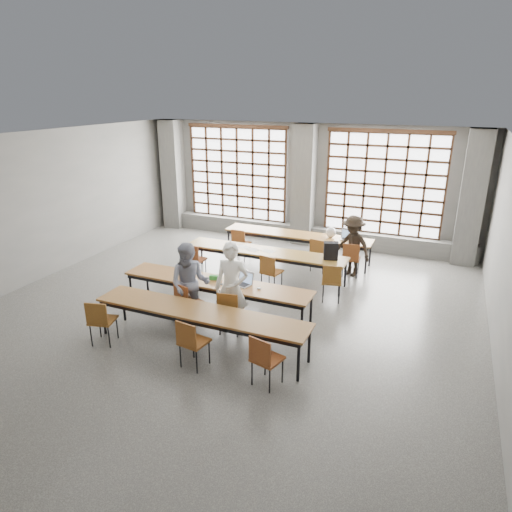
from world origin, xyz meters
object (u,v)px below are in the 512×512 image
at_px(student_female, 190,284).
at_px(backpack, 331,251).
at_px(chair_near_right, 264,356).
at_px(chair_mid_centre, 270,269).
at_px(chair_front_right, 229,308).
at_px(mouse, 259,288).
at_px(chair_near_left, 100,318).
at_px(laptop_back, 348,237).
at_px(chair_mid_right, 332,279).
at_px(plastic_bag, 331,232).
at_px(chair_front_left, 186,300).
at_px(laptop_front, 244,281).
at_px(phone, 222,284).
at_px(student_back, 353,246).
at_px(student_male, 232,288).
at_px(green_box, 216,278).
at_px(desk_row_a, 297,236).
at_px(red_pouch, 103,318).
at_px(chair_back_left, 240,241).
at_px(chair_mid_left, 194,257).
at_px(chair_near_mid, 191,339).
at_px(chair_back_mid, 319,252).
at_px(desk_row_b, 265,253).
at_px(desk_row_d, 200,314).
at_px(desk_row_c, 216,284).
at_px(chair_back_right, 351,256).

bearing_deg(student_female, backpack, 32.81).
bearing_deg(chair_near_right, chair_mid_centre, 110.17).
height_order(chair_front_right, mouse, chair_front_right).
distance_m(chair_near_left, laptop_back, 6.55).
distance_m(chair_mid_right, plastic_bag, 2.39).
bearing_deg(chair_mid_right, chair_front_left, -137.55).
relative_size(laptop_front, phone, 3.32).
bearing_deg(student_back, backpack, -81.85).
xyz_separation_m(student_male, backpack, (1.19, 2.69, 0.04)).
bearing_deg(green_box, chair_near_left, -123.07).
height_order(desk_row_a, chair_front_left, chair_front_left).
bearing_deg(chair_mid_right, red_pouch, -135.35).
bearing_deg(chair_back_left, chair_near_left, -94.69).
distance_m(desk_row_a, backpack, 2.05).
distance_m(chair_back_left, plastic_bag, 2.42).
bearing_deg(chair_mid_centre, student_female, -113.66).
xyz_separation_m(student_back, mouse, (-1.13, -3.26, -0.01)).
relative_size(mouse, green_box, 0.39).
bearing_deg(chair_near_left, chair_mid_centre, 60.64).
relative_size(chair_mid_left, chair_front_right, 1.00).
xyz_separation_m(chair_front_right, chair_near_mid, (-0.07, -1.26, 0.00)).
distance_m(chair_back_mid, chair_mid_left, 3.12).
bearing_deg(chair_near_right, chair_front_left, 149.62).
height_order(desk_row_b, chair_mid_left, chair_mid_left).
distance_m(chair_back_left, chair_front_right, 4.04).
bearing_deg(chair_front_left, student_female, 79.22).
distance_m(chair_near_mid, student_male, 1.43).
relative_size(desk_row_a, chair_mid_left, 4.55).
xyz_separation_m(laptop_front, laptop_back, (1.26, 3.74, 0.00)).
distance_m(desk_row_d, chair_front_left, 0.93).
xyz_separation_m(desk_row_b, plastic_bag, (1.19, 1.65, 0.21)).
relative_size(chair_back_left, chair_front_left, 1.00).
relative_size(desk_row_a, chair_near_right, 4.55).
bearing_deg(chair_front_right, chair_mid_left, 133.37).
height_order(laptop_front, red_pouch, laptop_front).
xyz_separation_m(desk_row_d, chair_front_left, (-0.67, 0.64, -0.13)).
relative_size(chair_near_right, student_female, 0.53).
bearing_deg(mouse, chair_back_left, 120.84).
height_order(desk_row_c, laptop_front, laptop_front).
bearing_deg(student_back, student_male, -88.16).
bearing_deg(chair_front_left, red_pouch, -130.93).
bearing_deg(red_pouch, chair_back_right, 55.07).
relative_size(chair_near_mid, phone, 6.77).
distance_m(chair_mid_right, chair_front_left, 3.17).
height_order(chair_near_right, backpack, backpack).
height_order(desk_row_d, laptop_back, laptop_back).
xyz_separation_m(student_male, mouse, (0.35, 0.48, -0.14)).
bearing_deg(chair_front_left, chair_near_right, -30.38).
xyz_separation_m(desk_row_a, red_pouch, (-1.83, -5.55, -0.16)).
bearing_deg(desk_row_c, student_back, 57.30).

